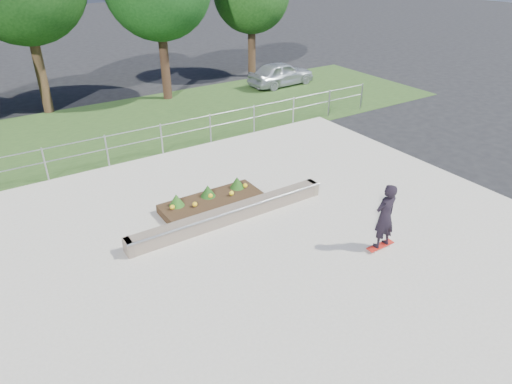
{
  "coord_description": "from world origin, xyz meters",
  "views": [
    {
      "loc": [
        -5.55,
        -7.36,
        6.82
      ],
      "look_at": [
        0.2,
        1.5,
        1.1
      ],
      "focal_mm": 32.0,
      "sensor_mm": 36.0,
      "label": 1
    }
  ],
  "objects_px": {
    "grind_ledge": "(231,214)",
    "planter_bed": "(211,201)",
    "skateboarder": "(385,216)",
    "parked_car": "(281,74)"
  },
  "relations": [
    {
      "from": "grind_ledge",
      "to": "parked_car",
      "type": "xyz_separation_m",
      "value": [
        9.47,
        10.77,
        0.38
      ]
    },
    {
      "from": "grind_ledge",
      "to": "skateboarder",
      "type": "relative_size",
      "value": 3.33
    },
    {
      "from": "grind_ledge",
      "to": "planter_bed",
      "type": "bearing_deg",
      "value": 94.59
    },
    {
      "from": "skateboarder",
      "to": "planter_bed",
      "type": "bearing_deg",
      "value": 121.86
    },
    {
      "from": "parked_car",
      "to": "grind_ledge",
      "type": "bearing_deg",
      "value": 135.3
    },
    {
      "from": "grind_ledge",
      "to": "planter_bed",
      "type": "height_order",
      "value": "planter_bed"
    },
    {
      "from": "planter_bed",
      "to": "skateboarder",
      "type": "xyz_separation_m",
      "value": [
        2.6,
        -4.18,
        0.75
      ]
    },
    {
      "from": "grind_ledge",
      "to": "skateboarder",
      "type": "bearing_deg",
      "value": -51.79
    },
    {
      "from": "grind_ledge",
      "to": "planter_bed",
      "type": "relative_size",
      "value": 2.0
    },
    {
      "from": "planter_bed",
      "to": "parked_car",
      "type": "distance_m",
      "value": 13.68
    }
  ]
}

